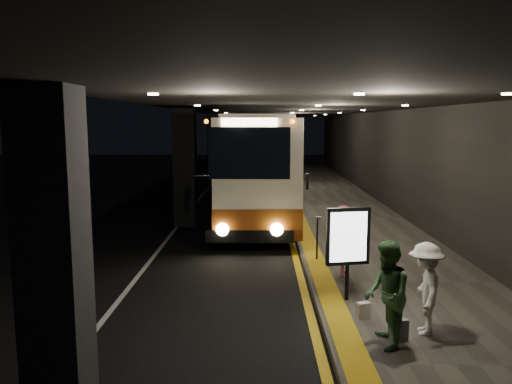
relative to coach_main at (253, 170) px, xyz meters
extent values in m
plane|color=black|center=(-1.01, -6.04, -1.93)|extent=(90.00, 90.00, 0.00)
cube|color=silver|center=(-2.81, -1.04, -1.93)|extent=(0.12, 50.00, 0.01)
cube|color=gold|center=(1.34, -1.04, -1.93)|extent=(0.18, 50.00, 0.01)
cube|color=#514C44|center=(3.74, -1.04, -1.86)|extent=(4.50, 50.00, 0.15)
cube|color=gold|center=(1.84, -1.04, -1.78)|extent=(0.50, 50.00, 0.01)
cube|color=black|center=(5.99, -1.04, 1.07)|extent=(0.10, 50.00, 6.00)
cube|color=black|center=(-2.51, -14.04, 0.27)|extent=(0.80, 0.80, 4.40)
cube|color=black|center=(-2.51, -2.04, 0.27)|extent=(0.80, 0.80, 4.40)
cube|color=black|center=(-2.51, 9.96, 0.27)|extent=(0.80, 0.80, 4.40)
cube|color=black|center=(1.49, -1.04, 2.67)|extent=(9.00, 50.00, 0.40)
cube|color=beige|center=(0.00, 0.02, 0.29)|extent=(3.12, 12.82, 3.61)
cube|color=maroon|center=(0.00, 0.02, -1.03)|extent=(3.14, 12.84, 0.95)
cube|color=black|center=(0.00, -6.37, 1.09)|extent=(2.33, 0.15, 1.48)
cube|color=black|center=(0.00, -6.29, -1.35)|extent=(2.61, 0.35, 0.37)
cylinder|color=black|center=(-1.21, -4.01, -1.40)|extent=(0.30, 1.06, 1.06)
cylinder|color=black|center=(1.21, -4.01, -1.40)|extent=(0.30, 1.06, 1.06)
cylinder|color=black|center=(-1.21, 4.27, -1.40)|extent=(0.30, 1.06, 1.06)
cylinder|color=black|center=(1.21, 4.27, -1.40)|extent=(0.30, 1.06, 1.06)
sphere|color=#FFEAA5|center=(-0.80, -6.38, -1.14)|extent=(0.38, 0.38, 0.38)
sphere|color=#FFEAA5|center=(0.80, -6.38, -1.14)|extent=(0.38, 0.38, 0.38)
cube|color=#FFF2BF|center=(0.00, -6.38, 1.97)|extent=(1.59, 0.11, 0.23)
cube|color=beige|center=(0.04, 10.46, 0.24)|extent=(2.62, 12.44, 3.52)
cube|color=maroon|center=(0.04, 10.46, -1.05)|extent=(2.64, 12.46, 0.93)
cube|color=black|center=(0.04, 4.21, 1.02)|extent=(2.28, 0.06, 1.45)
cube|color=black|center=(0.04, 4.29, -1.36)|extent=(2.54, 0.25, 0.36)
cylinder|color=black|center=(-1.14, 6.52, -1.42)|extent=(0.29, 1.04, 1.04)
cylinder|color=black|center=(1.21, 6.52, -1.42)|extent=(0.29, 1.04, 1.04)
cylinder|color=black|center=(-1.14, 14.61, -1.42)|extent=(0.29, 1.04, 1.04)
cylinder|color=black|center=(1.21, 14.61, -1.42)|extent=(0.29, 1.04, 1.04)
cube|color=beige|center=(-0.15, 24.18, 0.31)|extent=(2.69, 12.82, 3.63)
cube|color=maroon|center=(-0.15, 24.18, -1.03)|extent=(2.71, 12.84, 0.96)
cube|color=black|center=(-0.15, 17.75, 1.11)|extent=(2.35, 0.06, 1.50)
cube|color=black|center=(-0.15, 17.83, -1.35)|extent=(2.62, 0.25, 0.37)
cylinder|color=black|center=(-1.37, 20.13, -1.40)|extent=(0.30, 1.07, 1.07)
cylinder|color=black|center=(1.06, 20.13, -1.40)|extent=(0.30, 1.07, 1.07)
cylinder|color=black|center=(-1.37, 28.46, -1.40)|extent=(0.30, 1.07, 1.07)
cylinder|color=black|center=(1.06, 28.46, -1.40)|extent=(0.30, 1.07, 1.07)
imported|color=#DB6681|center=(2.39, -8.67, -0.91)|extent=(0.45, 0.66, 1.76)
imported|color=#417542|center=(2.43, -12.63, -0.88)|extent=(0.58, 0.90, 1.81)
imported|color=white|center=(3.25, -12.10, -0.95)|extent=(0.71, 1.15, 1.66)
cube|color=black|center=(2.72, -12.41, -1.60)|extent=(0.34, 0.22, 0.38)
cube|color=beige|center=(2.31, -11.41, -1.63)|extent=(0.28, 0.21, 0.31)
cylinder|color=black|center=(2.16, -10.42, -1.40)|extent=(0.08, 0.08, 0.78)
cube|color=black|center=(2.16, -10.42, -0.40)|extent=(0.94, 0.29, 1.22)
cube|color=white|center=(2.16, -10.48, -0.40)|extent=(0.79, 0.18, 1.05)
cylinder|color=black|center=(1.87, -7.27, -1.19)|extent=(0.05, 0.05, 1.18)
camera|label=1|loc=(0.32, -20.64, 1.98)|focal=35.00mm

